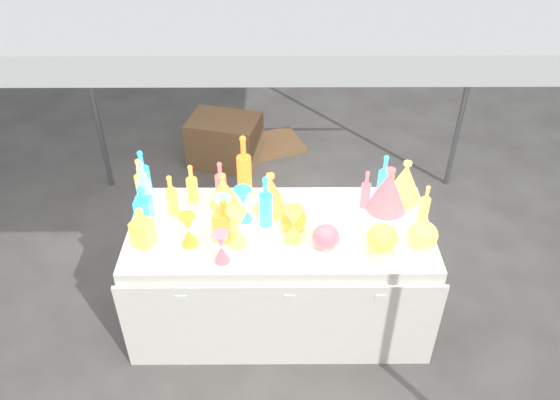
{
  "coord_description": "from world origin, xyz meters",
  "views": [
    {
      "loc": [
        -0.01,
        -2.49,
        2.84
      ],
      "look_at": [
        0.0,
        0.0,
        0.95
      ],
      "focal_mm": 35.0,
      "sensor_mm": 36.0,
      "label": 1
    }
  ],
  "objects_px": {
    "bottle_0": "(192,184)",
    "cardboard_box_closed": "(225,141)",
    "display_table": "(280,273)",
    "hourglass_0": "(188,230)",
    "lampshade_0": "(223,190)",
    "decanter_0": "(142,227)",
    "globe_0": "(382,240)"
  },
  "relations": [
    {
      "from": "cardboard_box_closed",
      "to": "hourglass_0",
      "type": "distance_m",
      "value": 2.11
    },
    {
      "from": "bottle_0",
      "to": "globe_0",
      "type": "height_order",
      "value": "bottle_0"
    },
    {
      "from": "cardboard_box_closed",
      "to": "lampshade_0",
      "type": "bearing_deg",
      "value": -70.46
    },
    {
      "from": "decanter_0",
      "to": "hourglass_0",
      "type": "bearing_deg",
      "value": 22.17
    },
    {
      "from": "globe_0",
      "to": "cardboard_box_closed",
      "type": "bearing_deg",
      "value": 117.36
    },
    {
      "from": "bottle_0",
      "to": "globe_0",
      "type": "xyz_separation_m",
      "value": [
        1.11,
        -0.46,
        -0.06
      ]
    },
    {
      "from": "decanter_0",
      "to": "globe_0",
      "type": "bearing_deg",
      "value": 19.16
    },
    {
      "from": "globe_0",
      "to": "lampshade_0",
      "type": "xyz_separation_m",
      "value": [
        -0.92,
        0.42,
        0.04
      ]
    },
    {
      "from": "decanter_0",
      "to": "globe_0",
      "type": "height_order",
      "value": "decanter_0"
    },
    {
      "from": "cardboard_box_closed",
      "to": "display_table",
      "type": "bearing_deg",
      "value": -60.8
    },
    {
      "from": "cardboard_box_closed",
      "to": "lampshade_0",
      "type": "height_order",
      "value": "lampshade_0"
    },
    {
      "from": "cardboard_box_closed",
      "to": "bottle_0",
      "type": "bearing_deg",
      "value": -77.26
    },
    {
      "from": "display_table",
      "to": "decanter_0",
      "type": "height_order",
      "value": "decanter_0"
    },
    {
      "from": "cardboard_box_closed",
      "to": "globe_0",
      "type": "xyz_separation_m",
      "value": [
        1.07,
        -2.07,
        0.6
      ]
    },
    {
      "from": "bottle_0",
      "to": "cardboard_box_closed",
      "type": "bearing_deg",
      "value": 88.5
    },
    {
      "from": "hourglass_0",
      "to": "lampshade_0",
      "type": "bearing_deg",
      "value": 65.46
    },
    {
      "from": "bottle_0",
      "to": "decanter_0",
      "type": "height_order",
      "value": "bottle_0"
    },
    {
      "from": "decanter_0",
      "to": "hourglass_0",
      "type": "relative_size",
      "value": 1.28
    },
    {
      "from": "bottle_0",
      "to": "display_table",
      "type": "bearing_deg",
      "value": -26.03
    },
    {
      "from": "display_table",
      "to": "cardboard_box_closed",
      "type": "relative_size",
      "value": 2.96
    },
    {
      "from": "hourglass_0",
      "to": "lampshade_0",
      "type": "relative_size",
      "value": 0.9
    },
    {
      "from": "decanter_0",
      "to": "globe_0",
      "type": "xyz_separation_m",
      "value": [
        1.34,
        -0.05,
        -0.06
      ]
    },
    {
      "from": "hourglass_0",
      "to": "globe_0",
      "type": "xyz_separation_m",
      "value": [
        1.09,
        -0.05,
        -0.03
      ]
    },
    {
      "from": "cardboard_box_closed",
      "to": "hourglass_0",
      "type": "height_order",
      "value": "hourglass_0"
    },
    {
      "from": "decanter_0",
      "to": "globe_0",
      "type": "distance_m",
      "value": 1.34
    },
    {
      "from": "cardboard_box_closed",
      "to": "bottle_0",
      "type": "distance_m",
      "value": 1.74
    },
    {
      "from": "display_table",
      "to": "bottle_0",
      "type": "distance_m",
      "value": 0.79
    },
    {
      "from": "bottle_0",
      "to": "hourglass_0",
      "type": "bearing_deg",
      "value": -86.29
    },
    {
      "from": "bottle_0",
      "to": "hourglass_0",
      "type": "xyz_separation_m",
      "value": [
        0.03,
        -0.4,
        -0.03
      ]
    },
    {
      "from": "cardboard_box_closed",
      "to": "globe_0",
      "type": "relative_size",
      "value": 3.43
    },
    {
      "from": "display_table",
      "to": "globe_0",
      "type": "relative_size",
      "value": 10.15
    },
    {
      "from": "hourglass_0",
      "to": "globe_0",
      "type": "relative_size",
      "value": 1.12
    }
  ]
}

